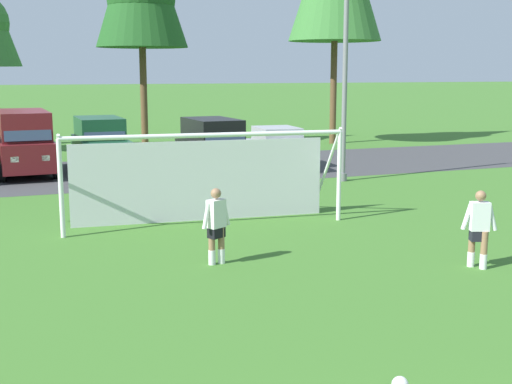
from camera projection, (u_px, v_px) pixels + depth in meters
ground_plane at (175, 223)px, 18.43m from camera, size 400.00×400.00×0.00m
parking_lot_strip at (118, 173)px, 27.48m from camera, size 52.00×8.40×0.01m
soccer_goal at (202, 175)px, 18.28m from camera, size 7.55×2.51×2.57m
player_striker_near at (216, 226)px, 14.34m from camera, size 0.72×0.39×1.64m
player_defender_far at (479, 229)px, 14.06m from camera, size 0.69×0.41×1.64m
parked_car_slot_center_left at (25, 141)px, 26.75m from camera, size 2.35×4.88×2.52m
parked_car_slot_center at (100, 143)px, 28.25m from camera, size 2.19×4.63×2.16m
parked_car_slot_center_right at (214, 145)px, 27.51m from camera, size 2.32×4.69×2.16m
parked_car_slot_right at (278, 147)px, 28.72m from camera, size 2.24×4.31×1.72m
street_lamp at (349, 68)px, 24.74m from camera, size 2.00×0.32×8.03m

